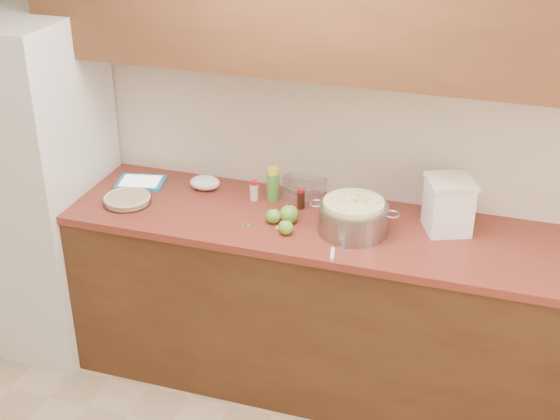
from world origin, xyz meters
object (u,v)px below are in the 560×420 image
(colander, at_px, (353,217))
(tablet, at_px, (141,182))
(pie, at_px, (127,199))
(flour_canister, at_px, (448,205))

(colander, height_order, tablet, colander)
(pie, height_order, flour_canister, flour_canister)
(tablet, bearing_deg, flour_canister, -11.80)
(colander, relative_size, flour_canister, 1.56)
(colander, distance_m, tablet, 1.18)
(pie, relative_size, tablet, 0.88)
(colander, xyz_separation_m, flour_canister, (0.41, 0.15, 0.05))
(flour_canister, height_order, tablet, flour_canister)
(pie, distance_m, flour_canister, 1.55)
(pie, relative_size, flour_canister, 0.88)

